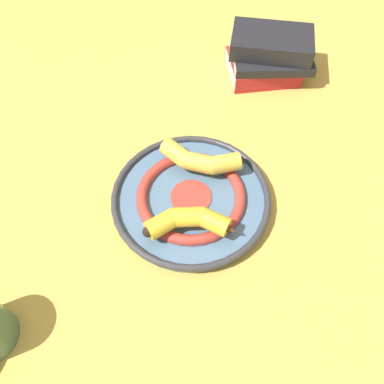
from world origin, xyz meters
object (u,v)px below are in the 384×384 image
object	(u,v)px
decorative_bowl	(192,198)
banana_a	(190,221)
banana_b	(198,159)
book_stack	(267,55)

from	to	relation	value
decorative_bowl	banana_a	xyz separation A→B (m)	(0.05, 0.04, 0.03)
decorative_bowl	banana_a	world-z (taller)	banana_a
decorative_bowl	banana_a	size ratio (longest dim) A/B	2.34
banana_a	banana_b	bearing A→B (deg)	-99.42
decorative_bowl	book_stack	xyz separation A→B (m)	(-0.41, -0.14, 0.04)
banana_a	book_stack	xyz separation A→B (m)	(-0.46, -0.18, 0.00)
decorative_bowl	book_stack	size ratio (longest dim) A/B	1.30
banana_a	book_stack	size ratio (longest dim) A/B	0.55
decorative_bowl	banana_b	world-z (taller)	banana_b
banana_b	book_stack	bearing A→B (deg)	77.16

